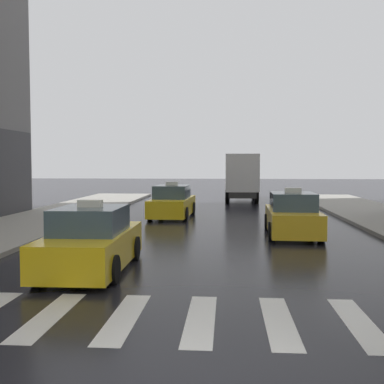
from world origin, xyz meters
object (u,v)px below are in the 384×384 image
(taxi_third, at_px, (172,203))
(box_truck, at_px, (242,176))
(taxi_lead, at_px, (91,242))
(taxi_second, at_px, (292,216))

(taxi_third, relative_size, box_truck, 0.61)
(taxi_lead, xyz_separation_m, taxi_third, (0.68, 11.99, 0.00))
(taxi_lead, bearing_deg, taxi_second, 47.16)
(taxi_third, bearing_deg, taxi_lead, -93.24)
(box_truck, bearing_deg, taxi_second, -84.95)
(taxi_third, xyz_separation_m, box_truck, (3.79, 10.54, 1.13))
(taxi_lead, height_order, taxi_third, same)
(taxi_second, relative_size, box_truck, 0.61)
(box_truck, bearing_deg, taxi_third, -109.78)
(taxi_second, xyz_separation_m, taxi_third, (-5.22, 5.63, 0.00))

